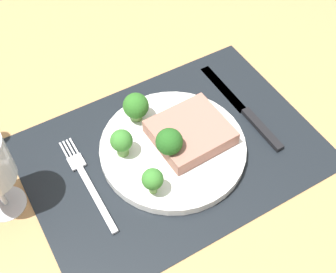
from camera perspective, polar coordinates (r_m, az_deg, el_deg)
The scene contains 10 objects.
ground_plane at distance 74.56cm, azimuth 0.61°, elevation -2.68°, with size 140.00×110.00×3.00cm, color tan.
placemat at distance 73.21cm, azimuth 0.62°, elevation -1.94°, with size 47.28×33.48×0.30cm, color black.
plate at distance 72.44cm, azimuth 0.63°, elevation -1.51°, with size 23.87×23.87×1.60cm, color white.
steak at distance 71.75cm, azimuth 2.99°, elevation 0.41°, with size 11.76×10.71×2.56cm, color #9E6B5B.
broccoli_near_fork at distance 67.38cm, azimuth 0.16°, elevation -0.75°, with size 4.25×4.25×6.11cm.
broccoli_back_left at distance 68.89cm, azimuth -6.00°, elevation -0.67°, with size 3.56×3.56×5.04cm.
broccoli_near_steak at distance 73.24cm, azimuth -4.15°, elevation 3.90°, with size 4.34×4.34×5.32cm.
broccoli_center at distance 64.43cm, azimuth -2.00°, elevation -5.59°, with size 3.26×3.26×4.94cm.
fork at distance 70.59cm, azimuth -10.32°, elevation -5.78°, with size 2.40×19.20×0.50cm.
knife at distance 79.13cm, azimuth 10.06°, elevation 3.11°, with size 1.80×23.00×0.80cm.
Camera 1 is at (-22.14, -36.45, 59.66)cm, focal length 47.37 mm.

